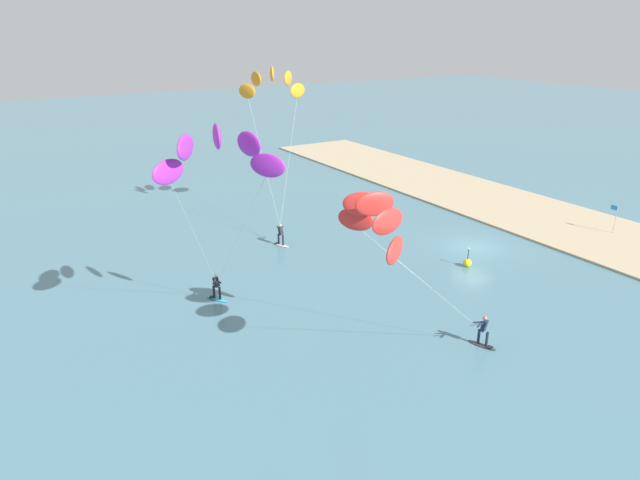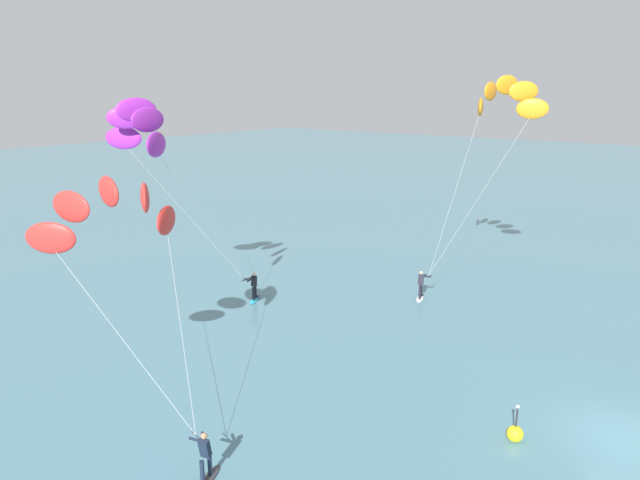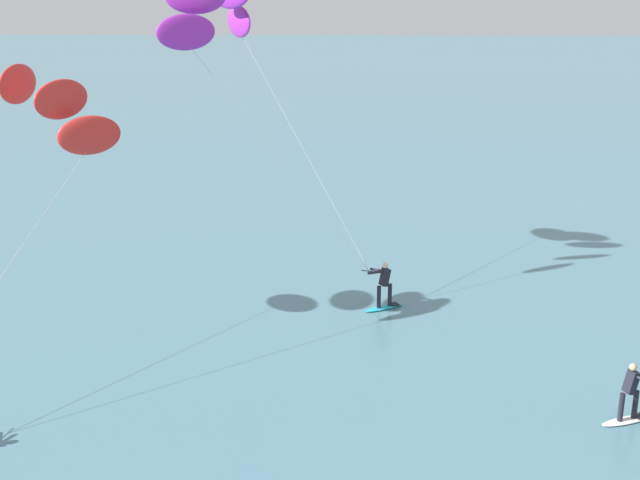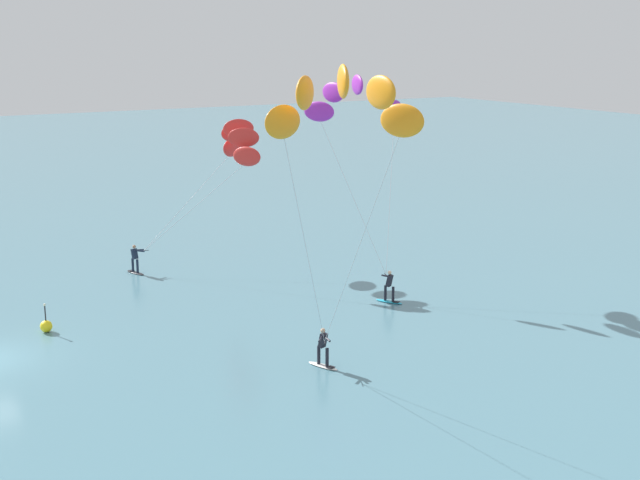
{
  "view_description": "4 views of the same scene",
  "coord_description": "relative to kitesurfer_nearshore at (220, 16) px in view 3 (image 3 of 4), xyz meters",
  "views": [
    {
      "loc": [
        -27.11,
        29.9,
        15.08
      ],
      "look_at": [
        -2.34,
        14.79,
        4.19
      ],
      "focal_mm": 31.64,
      "sensor_mm": 36.0,
      "label": 1
    },
    {
      "loc": [
        -19.51,
        -1.7,
        11.55
      ],
      "look_at": [
        2.47,
        15.29,
        4.09
      ],
      "focal_mm": 31.19,
      "sensor_mm": 36.0,
      "label": 2
    },
    {
      "loc": [
        0.17,
        -8.03,
        11.68
      ],
      "look_at": [
        -0.39,
        16.69,
        3.39
      ],
      "focal_mm": 48.69,
      "sensor_mm": 36.0,
      "label": 3
    },
    {
      "loc": [
        36.47,
        -4.62,
        13.27
      ],
      "look_at": [
        1.27,
        15.64,
        3.65
      ],
      "focal_mm": 48.18,
      "sensor_mm": 36.0,
      "label": 4
    }
  ],
  "objects": [
    {
      "name": "kitesurfer_mid_water",
      "position": [
        -5.1,
        -5.19,
        -2.46
      ],
      "size": [
        5.49,
        7.79,
        8.69
      ],
      "color": "#333338",
      "rests_on": "ground"
    },
    {
      "name": "kitesurfer_nearshore",
      "position": [
        0.0,
        0.0,
        0.0
      ],
      "size": [
        7.92,
        5.72,
        11.27
      ],
      "color": "#23ADD1",
      "rests_on": "ground"
    }
  ]
}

